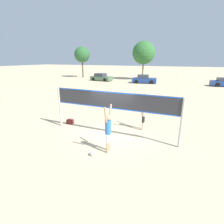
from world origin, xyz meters
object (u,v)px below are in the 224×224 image
at_px(parked_car_near, 101,77).
at_px(parked_car_far, 144,79).
at_px(player_spiker, 108,128).
at_px(tree_right_cluster, 144,53).
at_px(tree_left_cluster, 82,55).
at_px(volleyball_net, 112,105).
at_px(gear_bag, 70,122).
at_px(volleyball, 93,153).
at_px(player_blocker, 144,112).

bearing_deg(parked_car_near, parked_car_far, 4.95).
height_order(player_spiker, tree_right_cluster, tree_right_cluster).
bearing_deg(tree_left_cluster, tree_right_cluster, 3.30).
bearing_deg(volleyball_net, parked_car_near, 118.50).
xyz_separation_m(gear_bag, tree_right_cluster, (-2.02, 27.29, 5.19)).
bearing_deg(gear_bag, volleyball, -40.72).
xyz_separation_m(player_blocker, volleyball, (-1.32, -3.87, -1.04)).
bearing_deg(parked_car_near, volleyball, -58.00).
bearing_deg(tree_left_cluster, parked_car_near, -31.06).
xyz_separation_m(volleyball_net, parked_car_far, (-3.76, 22.73, -1.12)).
distance_m(player_spiker, player_blocker, 3.38).
bearing_deg(player_spiker, parked_car_far, 10.08).
bearing_deg(parked_car_near, player_blocker, -51.45).
relative_size(volleyball_net, player_spiker, 3.26).
bearing_deg(player_blocker, tree_right_cluster, -165.63).
xyz_separation_m(player_spiker, gear_bag, (-3.91, 2.34, -1.05)).
bearing_deg(parked_car_near, tree_left_cluster, 154.59).
xyz_separation_m(player_spiker, volleyball, (-0.50, -0.59, -1.07)).
height_order(parked_car_near, tree_right_cluster, tree_right_cluster).
bearing_deg(parked_car_near, gear_bag, -62.17).
relative_size(parked_car_near, tree_right_cluster, 0.58).
height_order(player_spiker, parked_car_far, player_spiker).
distance_m(player_blocker, tree_left_cluster, 33.17).
height_order(gear_bag, parked_car_near, parked_car_near).
distance_m(volleyball, parked_car_near, 28.17).
xyz_separation_m(parked_car_far, tree_right_cluster, (-1.57, 5.10, 4.68)).
distance_m(volleyball_net, tree_right_cluster, 28.56).
bearing_deg(gear_bag, player_spiker, -30.92).
distance_m(gear_bag, parked_car_far, 22.21).
distance_m(volleyball_net, player_spiker, 1.99).
relative_size(volleyball, tree_left_cluster, 0.03).
bearing_deg(parked_car_near, volleyball_net, -55.85).
xyz_separation_m(player_spiker, tree_right_cluster, (-5.93, 29.64, 4.14)).
height_order(parked_car_near, parked_car_far, parked_car_far).
distance_m(player_spiker, parked_car_far, 24.93).
height_order(volleyball, tree_right_cluster, tree_right_cluster).
relative_size(player_blocker, parked_car_far, 0.49).
height_order(volleyball_net, player_spiker, volleyball_net).
height_order(volleyball, gear_bag, gear_bag).
xyz_separation_m(player_blocker, tree_right_cluster, (-6.75, 26.36, 4.17)).
bearing_deg(tree_right_cluster, tree_left_cluster, -176.70).
distance_m(parked_car_near, tree_right_cluster, 9.85).
bearing_deg(tree_left_cluster, volleyball, -56.53).
height_order(volleyball_net, gear_bag, volleyball_net).
xyz_separation_m(parked_car_near, tree_left_cluster, (-6.95, 4.18, 4.43)).
bearing_deg(volleyball, player_spiker, 49.80).
bearing_deg(tree_right_cluster, gear_bag, -85.77).
relative_size(volleyball_net, tree_right_cluster, 0.96).
height_order(volleyball, parked_car_near, parked_car_near).
bearing_deg(parked_car_far, volleyball_net, -90.01).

